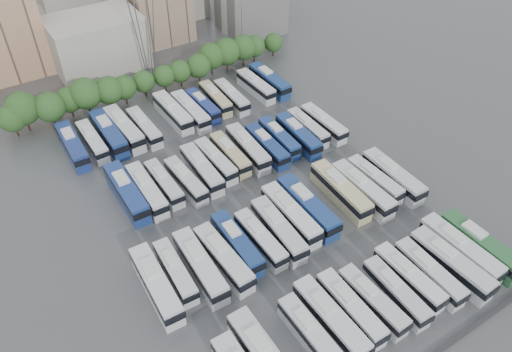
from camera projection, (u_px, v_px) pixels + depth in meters
ground at (264, 208)px, 81.14m from camera, size 220.00×220.00×0.00m
tree_line at (145, 78)px, 104.29m from camera, size 64.63×7.71×8.32m
city_buildings at (73, 18)px, 118.78m from camera, size 102.00×35.00×20.00m
bus_r0_s4 at (311, 334)px, 61.79m from camera, size 2.49×11.38×3.57m
bus_r0_s5 at (330, 319)px, 63.13m from camera, size 2.92×12.84×4.02m
bus_r0_s6 at (350, 308)px, 64.56m from camera, size 2.77×11.88×3.71m
bus_r0_s7 at (372, 301)px, 65.51m from camera, size 2.85×11.44×3.57m
bus_r0_s8 at (396, 292)px, 66.55m from camera, size 2.86×11.32×3.53m
bus_r0_s9 at (409, 278)px, 68.33m from camera, size 2.71×11.62×3.63m
bus_r0_s10 at (429, 273)px, 68.95m from camera, size 2.78×11.72×3.66m
bus_r0_s11 at (451, 264)px, 69.83m from camera, size 3.42×13.20×4.11m
bus_r0_s12 at (460, 250)px, 71.72m from camera, size 3.21×13.33×4.16m
bus_r0_s13 at (480, 245)px, 72.40m from camera, size 2.98×13.16×4.12m
bus_r1_s0 at (156, 285)px, 67.13m from camera, size 3.31×13.24×4.13m
bus_r1_s1 at (175, 272)px, 69.22m from camera, size 2.89×11.13×3.46m
bus_r1_s2 at (200, 266)px, 69.57m from camera, size 3.26×13.06×4.07m
bus_r1_s3 at (223, 258)px, 70.71m from camera, size 3.30×12.68×3.94m
bus_r1_s4 at (237, 243)px, 72.94m from camera, size 2.91×12.10×3.78m
bus_r1_s5 at (260, 239)px, 73.69m from camera, size 2.56×11.39×3.57m
bus_r1_s6 at (278, 230)px, 74.87m from camera, size 3.39×12.73×3.96m
bus_r1_s7 at (291, 215)px, 77.15m from camera, size 3.03×13.11×4.10m
bus_r1_s8 at (307, 207)px, 78.42m from camera, size 3.16×13.59×4.25m
bus_r1_s10 at (341, 191)px, 81.26m from camera, size 3.51×13.47×4.19m
bus_r1_s11 at (362, 190)px, 81.52m from camera, size 2.91×13.13×4.12m
bus_r1_s12 at (374, 180)px, 83.68m from camera, size 2.85×11.61×3.62m
bus_r1_s13 at (393, 176)px, 84.07m from camera, size 3.10×13.02×4.07m
bus_r2_s1 at (127, 192)px, 80.90m from camera, size 3.06×13.64×4.27m
bus_r2_s2 at (147, 190)px, 81.55m from camera, size 2.83×12.43×3.89m
bus_r2_s3 at (164, 183)px, 83.16m from camera, size 2.52×11.09×3.47m
bus_r2_s4 at (186, 181)px, 83.60m from camera, size 2.98×11.40×3.54m
bus_r2_s5 at (202, 169)px, 85.62m from camera, size 3.05×12.44×3.88m
bus_r2_s6 at (216, 161)px, 87.57m from camera, size 2.75×11.54×3.60m
bus_r2_s7 at (230, 154)px, 89.02m from camera, size 2.73×11.46×3.58m
bus_r2_s8 at (248, 148)px, 90.06m from camera, size 3.40×12.74×3.96m
bus_r2_s9 at (267, 146)px, 90.70m from camera, size 2.89×11.86×3.70m
bus_r2_s10 at (279, 138)px, 92.64m from camera, size 3.04×11.59×3.60m
bus_r2_s11 at (298, 135)px, 93.08m from camera, size 3.29×12.40×3.85m
bus_r2_s12 at (308, 128)px, 95.28m from camera, size 2.65×11.15×3.48m
bus_r2_s13 at (323, 123)px, 96.18m from camera, size 2.68×11.71×3.67m
bus_r3_s0 at (73, 146)px, 90.51m from camera, size 3.03×12.93×4.04m
bus_r3_s1 at (93, 141)px, 91.88m from camera, size 2.64×11.56×3.62m
bus_r3_s2 at (109, 134)px, 93.18m from camera, size 2.99×13.51×4.23m
bus_r3_s3 at (124, 128)px, 94.46m from camera, size 3.55×13.52×4.20m
bus_r3_s4 at (144, 127)px, 95.20m from camera, size 2.74×11.71×3.66m
bus_r3_s6 at (173, 112)px, 98.77m from camera, size 3.06×12.94×4.04m
bus_r3_s7 at (190, 111)px, 99.17m from camera, size 2.80×12.56×3.93m
bus_r3_s8 at (203, 106)px, 101.11m from camera, size 2.68×11.02×3.44m
bus_r3_s9 at (215, 98)px, 103.11m from camera, size 3.02×11.37×3.53m
bus_r3_s10 at (232, 97)px, 103.49m from camera, size 2.87×11.60×3.62m
bus_r3_s12 at (256, 86)px, 106.74m from camera, size 2.84×11.82×3.69m
bus_r3_s13 at (269, 81)px, 108.12m from camera, size 2.85×12.74×3.99m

